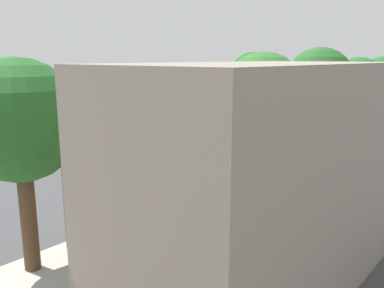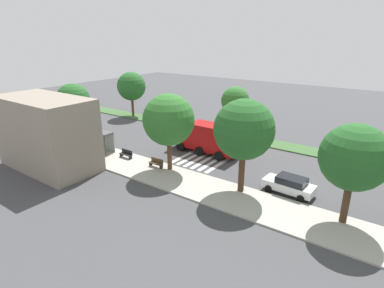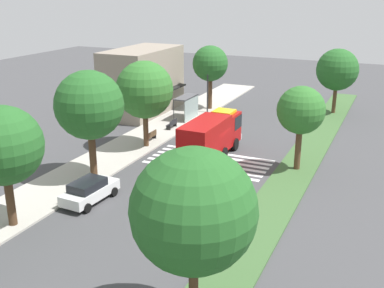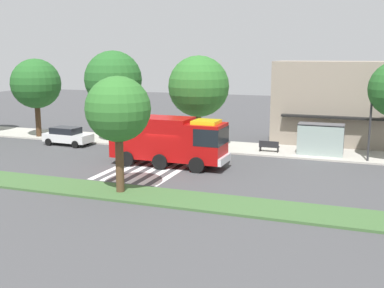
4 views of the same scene
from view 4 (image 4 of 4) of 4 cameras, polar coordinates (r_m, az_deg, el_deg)
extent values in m
plane|color=#424244|center=(33.86, -2.97, -2.74)|extent=(120.00, 120.00, 0.00)
cube|color=#ADA89E|center=(41.15, 1.37, -0.17)|extent=(60.00, 4.77, 0.14)
cube|color=#3D6033|center=(27.66, -8.74, -5.84)|extent=(60.00, 3.00, 0.14)
cube|color=silver|center=(35.25, -7.93, -2.27)|extent=(0.45, 10.10, 0.01)
cube|color=silver|center=(34.84, -6.62, -2.39)|extent=(0.45, 10.10, 0.01)
cube|color=silver|center=(34.46, -5.28, -2.52)|extent=(0.45, 10.10, 0.01)
cube|color=silver|center=(34.09, -3.91, -2.64)|extent=(0.45, 10.10, 0.01)
cube|color=silver|center=(33.74, -2.51, -2.77)|extent=(0.45, 10.10, 0.01)
cube|color=silver|center=(33.42, -1.08, -2.89)|extent=(0.45, 10.10, 0.01)
cube|color=#A50C0C|center=(32.65, 1.74, 0.16)|extent=(2.52, 2.51, 2.69)
cube|color=#A50C0C|center=(34.18, -4.85, 0.85)|extent=(5.84, 2.55, 2.96)
cube|color=black|center=(32.43, 2.37, 1.05)|extent=(1.83, 2.53, 1.18)
cube|color=silver|center=(32.47, 3.97, -1.89)|extent=(0.27, 2.48, 0.50)
cube|color=yellow|center=(32.41, 1.75, 2.70)|extent=(1.77, 1.76, 0.24)
cylinder|color=black|center=(34.15, 2.01, -1.66)|extent=(1.10, 0.31, 1.10)
cylinder|color=black|center=(31.87, 0.57, -2.57)|extent=(1.10, 0.31, 1.10)
cylinder|color=black|center=(36.18, -6.05, -1.00)|extent=(1.10, 0.31, 1.10)
cylinder|color=black|center=(34.04, -7.92, -1.80)|extent=(1.10, 0.31, 1.10)
cylinder|color=black|center=(35.10, -2.23, -1.32)|extent=(1.10, 0.31, 1.10)
cylinder|color=black|center=(32.89, -3.91, -2.17)|extent=(1.10, 0.31, 1.10)
cube|color=silver|center=(42.99, -14.83, 0.76)|extent=(4.43, 2.04, 0.71)
cube|color=black|center=(43.02, -15.09, 1.62)|extent=(2.52, 1.72, 0.56)
cylinder|color=black|center=(42.91, -12.56, 0.37)|extent=(0.65, 0.26, 0.64)
cylinder|color=black|center=(41.49, -14.00, -0.05)|extent=(0.65, 0.26, 0.64)
cylinder|color=black|center=(44.63, -15.55, 0.63)|extent=(0.65, 0.26, 0.64)
cylinder|color=black|center=(43.27, -17.03, 0.24)|extent=(0.65, 0.26, 0.64)
cube|color=#4C4C51|center=(38.05, 15.45, 2.30)|extent=(3.50, 1.40, 0.12)
cube|color=#8C9E99|center=(37.60, 15.27, 0.35)|extent=(3.50, 0.08, 2.40)
cylinder|color=#333338|center=(39.05, 12.96, 0.84)|extent=(0.08, 0.08, 2.40)
cylinder|color=#333338|center=(38.79, 17.94, 0.52)|extent=(0.08, 0.08, 2.40)
cube|color=black|center=(38.67, 9.36, -0.31)|extent=(1.60, 0.50, 0.08)
cube|color=black|center=(38.40, 9.31, 0.02)|extent=(1.60, 0.06, 0.45)
cube|color=black|center=(38.84, 8.31, -0.57)|extent=(0.08, 0.45, 0.37)
cube|color=black|center=(38.59, 10.40, -0.71)|extent=(0.08, 0.45, 0.37)
cube|color=#4C3823|center=(39.70, 3.04, 0.11)|extent=(1.60, 0.50, 0.08)
cube|color=#4C3823|center=(39.45, 2.95, 0.43)|extent=(1.60, 0.06, 0.45)
cube|color=black|center=(39.96, 2.05, -0.14)|extent=(0.08, 0.45, 0.37)
cube|color=black|center=(39.55, 4.03, -0.27)|extent=(0.08, 0.45, 0.37)
cylinder|color=#2D2D30|center=(36.85, 20.82, 2.14)|extent=(0.16, 0.16, 5.35)
sphere|color=white|center=(36.56, 21.12, 6.56)|extent=(0.36, 0.36, 0.36)
cube|color=gray|center=(43.59, 17.09, 4.76)|extent=(10.66, 5.33, 7.34)
cube|color=black|center=(40.64, 16.78, 3.13)|extent=(8.53, 0.80, 0.16)
cylinder|color=#47301E|center=(47.42, -18.20, 2.95)|extent=(0.51, 0.51, 3.43)
sphere|color=#235B23|center=(47.10, -18.44, 6.99)|extent=(4.69, 4.69, 4.69)
cylinder|color=#47301E|center=(42.78, -9.39, 2.80)|extent=(0.54, 0.54, 3.82)
sphere|color=#235B23|center=(42.43, -9.55, 7.74)|extent=(5.08, 5.08, 5.08)
cylinder|color=#513823|center=(39.54, 0.79, 1.99)|extent=(0.47, 0.47, 3.41)
sphere|color=#2D6B28|center=(39.15, 0.80, 7.02)|extent=(5.07, 5.07, 5.07)
cylinder|color=#513823|center=(27.18, -8.78, -2.17)|extent=(0.48, 0.48, 3.50)
sphere|color=#2D6B28|center=(26.66, -8.97, 4.22)|extent=(3.71, 3.71, 3.71)
camera|label=1|loc=(50.42, 30.00, 8.93)|focal=37.45mm
camera|label=2|loc=(67.36, -8.23, 15.14)|focal=29.10mm
camera|label=3|loc=(50.95, -52.56, 13.40)|focal=43.79mm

